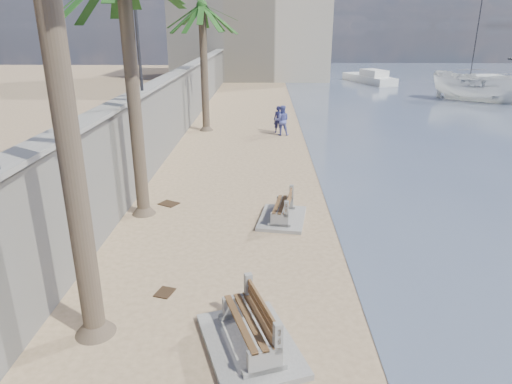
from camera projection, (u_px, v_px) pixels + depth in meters
name	position (u px, v px, depth m)	size (l,w,h in m)	color
seawall	(179.00, 105.00, 26.16)	(0.45, 70.00, 3.50)	gray
wall_cap	(177.00, 73.00, 25.54)	(0.80, 70.00, 0.12)	gray
end_building	(251.00, 17.00, 54.35)	(18.00, 12.00, 14.00)	#B7AA93
bench_near	(250.00, 329.00, 8.92)	(2.38, 2.86, 1.02)	gray
bench_far	(282.00, 209.00, 14.90)	(1.74, 2.30, 0.88)	gray
palm_back	(202.00, 7.00, 25.52)	(5.00, 5.00, 7.99)	brown
streetlight	(135.00, 8.00, 16.96)	(0.28, 0.28, 5.12)	#2D2D33
person_a	(279.00, 118.00, 27.01)	(0.65, 0.44, 1.81)	#15163C
person_b	(282.00, 119.00, 26.36)	(0.92, 0.72, 1.92)	#535BAC
boat_cruiser	(481.00, 85.00, 37.90)	(3.00, 3.09, 3.53)	silver
yacht_far	(369.00, 79.00, 51.11)	(8.08, 2.26, 1.50)	silver
sailboat_west	(470.00, 77.00, 53.42)	(7.56, 3.20, 10.65)	silver
debris_c	(169.00, 204.00, 16.36)	(0.64, 0.51, 0.03)	#382616
debris_d	(165.00, 292.00, 10.92)	(0.47, 0.38, 0.03)	#382616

